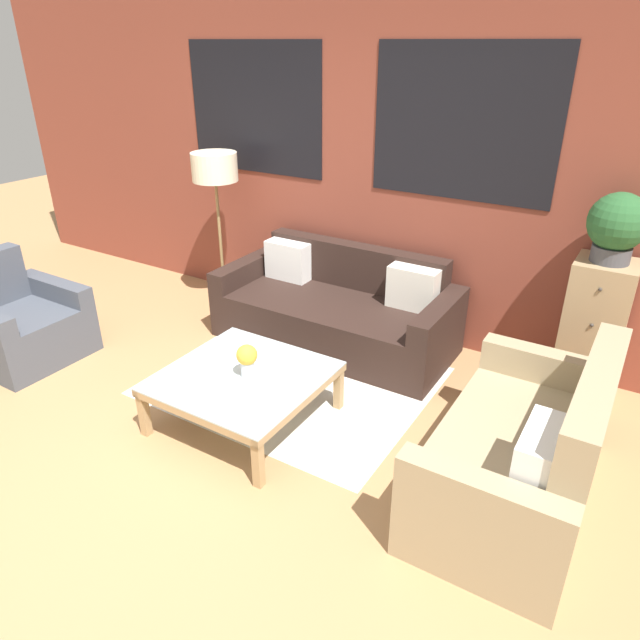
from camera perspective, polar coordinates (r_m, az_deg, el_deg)
ground_plane at (r=3.79m, az=-16.15°, el=-13.26°), size 16.00×16.00×0.00m
wall_back_brick at (r=4.97m, az=3.01°, el=15.31°), size 8.40×0.09×2.80m
rug at (r=4.39m, az=-2.61°, el=-6.06°), size 1.97×1.63×0.00m
couch_dark at (r=4.83m, az=1.74°, el=0.88°), size 1.99×0.88×0.78m
settee_vintage at (r=3.37m, az=19.67°, el=-12.74°), size 0.80×1.47×0.92m
armchair_corner at (r=5.19m, az=-27.70°, el=-0.43°), size 0.80×0.80×0.84m
coffee_table at (r=3.83m, az=-7.67°, el=-6.04°), size 1.00×1.00×0.36m
floor_lamp at (r=5.28m, az=-10.45°, el=14.15°), size 0.41×0.41×1.47m
drawer_cabinet at (r=4.42m, az=25.58°, el=-1.00°), size 0.39×0.40×1.03m
potted_plant at (r=4.16m, az=27.60°, el=8.37°), size 0.38×0.38×0.46m
flower_vase at (r=3.71m, az=-7.31°, el=-3.85°), size 0.14×0.14×0.23m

